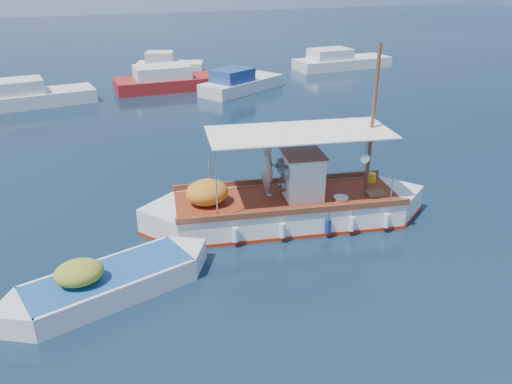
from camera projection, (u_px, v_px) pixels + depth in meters
name	position (u px, v px, depth m)	size (l,w,h in m)	color
ground	(274.00, 227.00, 16.05)	(160.00, 160.00, 0.00)	black
fishing_caique	(285.00, 207.00, 16.20)	(9.41, 3.75, 5.82)	white
dinghy	(108.00, 285.00, 12.65)	(5.48, 2.71, 1.39)	white
bg_boat_nw	(35.00, 97.00, 29.86)	(6.62, 3.24, 1.80)	silver
bg_boat_n	(178.00, 81.00, 33.89)	(8.95, 2.95, 1.80)	maroon
bg_boat_ne	(240.00, 84.00, 32.97)	(6.40, 4.91, 1.80)	silver
bg_boat_e	(340.00, 62.00, 40.56)	(8.10, 3.05, 1.80)	silver
bg_boat_far_n	(168.00, 66.00, 38.89)	(5.41, 3.47, 1.80)	silver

